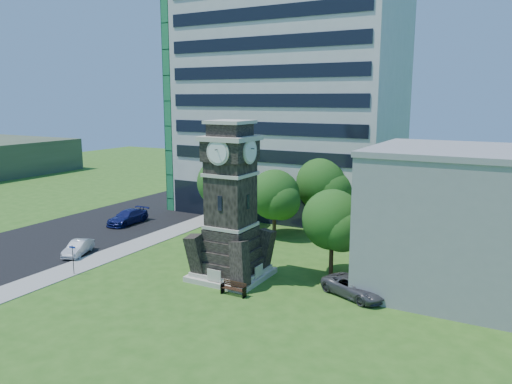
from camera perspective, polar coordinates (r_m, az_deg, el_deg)
The scene contains 15 objects.
ground at distance 39.88m, azimuth -8.08°, elevation -9.74°, with size 160.00×160.00×0.00m, color #2C5A19.
sidewalk at distance 49.33m, azimuth -13.49°, elevation -5.88°, with size 3.00×70.00×0.06m, color gray.
street at distance 55.25m, azimuth -20.06°, elevation -4.48°, with size 14.00×80.00×0.02m, color black.
clock_tower at distance 38.32m, azimuth -2.90°, elevation -2.24°, with size 5.40×5.40×12.22m.
office_tall at distance 61.33m, azimuth 3.92°, elevation 11.01°, with size 26.20×15.11×28.60m.
office_low at distance 38.83m, azimuth 24.09°, elevation -3.12°, with size 15.20×12.20×10.40m.
car_street_mid at distance 47.68m, azimuth -19.65°, elevation -6.03°, with size 1.37×3.92×1.29m, color #B4B7BD.
car_street_north at distance 57.54m, azimuth -14.46°, elevation -2.79°, with size 2.17×5.34×1.55m, color navy.
car_east_lot at distance 36.56m, azimuth 11.23°, elevation -10.60°, with size 2.31×5.01×1.39m, color #4D4D52.
park_bench at distance 36.21m, azimuth -2.55°, elevation -10.90°, with size 1.92×0.51×0.99m.
street_sign at distance 42.39m, azimuth -20.20°, elevation -6.92°, with size 0.58×0.06×2.40m.
tree_nw at distance 54.46m, azimuth -3.87°, elevation 0.88°, with size 5.97×5.42×7.50m.
tree_nc at distance 50.16m, azimuth 2.19°, elevation -0.50°, with size 5.59×5.08×6.84m.
tree_ne at distance 53.47m, azimuth 7.87°, elevation 0.76°, with size 6.62×6.02×7.93m.
tree_east at distance 39.34m, azimuth 8.80°, elevation -3.40°, with size 5.23×4.75×6.92m.
Camera 1 is at (22.65, -29.77, 13.84)m, focal length 35.00 mm.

